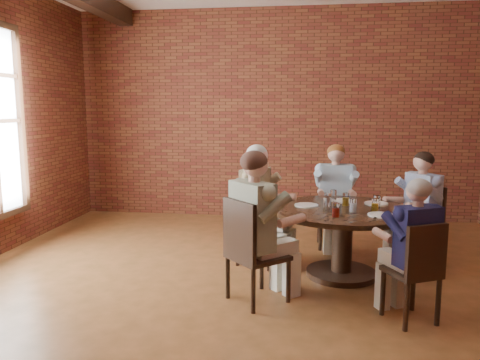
# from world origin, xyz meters

# --- Properties ---
(floor) EXTENTS (7.00, 7.00, 0.00)m
(floor) POSITION_xyz_m (0.00, 0.00, 0.00)
(floor) COLOR #9B5A30
(floor) RESTS_ON ground
(wall_back) EXTENTS (7.00, 0.00, 7.00)m
(wall_back) POSITION_xyz_m (0.00, 3.50, 1.70)
(wall_back) COLOR brown
(wall_back) RESTS_ON ground
(wall_front) EXTENTS (7.00, 0.00, 7.00)m
(wall_front) POSITION_xyz_m (0.00, -3.50, 1.70)
(wall_front) COLOR brown
(wall_front) RESTS_ON ground
(dining_table) EXTENTS (1.50, 1.50, 0.75)m
(dining_table) POSITION_xyz_m (0.90, 0.77, 0.53)
(dining_table) COLOR black
(dining_table) RESTS_ON floor
(chair_a) EXTENTS (0.57, 0.57, 0.93)m
(chair_a) POSITION_xyz_m (1.86, 1.30, 0.50)
(chair_a) COLOR black
(chair_a) RESTS_ON floor
(diner_a) EXTENTS (0.81, 0.76, 1.31)m
(diner_a) POSITION_xyz_m (1.78, 1.26, 0.66)
(diner_a) COLOR #3A5496
(diner_a) RESTS_ON floor
(chair_b) EXTENTS (0.43, 0.43, 0.94)m
(chair_b) POSITION_xyz_m (0.89, 1.94, 0.51)
(chair_b) COLOR black
(chair_b) RESTS_ON floor
(diner_b) EXTENTS (0.54, 0.66, 1.34)m
(diner_b) POSITION_xyz_m (0.89, 1.86, 0.67)
(diner_b) COLOR #9EB7C9
(diner_b) RESTS_ON floor
(chair_c) EXTENTS (0.57, 0.57, 0.97)m
(chair_c) POSITION_xyz_m (-0.10, 1.10, 0.52)
(chair_c) COLOR black
(chair_c) RESTS_ON floor
(diner_c) EXTENTS (0.83, 0.75, 1.39)m
(diner_c) POSITION_xyz_m (-0.01, 1.07, 0.69)
(diner_c) COLOR brown
(diner_c) RESTS_ON floor
(chair_d) EXTENTS (0.66, 0.66, 0.99)m
(chair_d) POSITION_xyz_m (-0.01, -0.07, 0.53)
(chair_d) COLOR black
(chair_d) RESTS_ON floor
(diner_d) EXTENTS (0.92, 0.91, 1.42)m
(diner_d) POSITION_xyz_m (0.06, -0.00, 0.71)
(diner_d) COLOR gray
(diner_d) RESTS_ON floor
(chair_e) EXTENTS (0.50, 0.50, 0.88)m
(chair_e) POSITION_xyz_m (1.42, -0.32, 0.48)
(chair_e) COLOR black
(chair_e) RESTS_ON floor
(diner_e) EXTENTS (0.67, 0.72, 1.23)m
(diner_e) POSITION_xyz_m (1.39, -0.25, 0.62)
(diner_e) COLOR #17163F
(diner_e) RESTS_ON floor
(plate_a) EXTENTS (0.26, 0.26, 0.01)m
(plate_a) POSITION_xyz_m (1.28, 1.04, 0.76)
(plate_a) COLOR white
(plate_a) RESTS_ON dining_table
(plate_b) EXTENTS (0.26, 0.26, 0.01)m
(plate_b) POSITION_xyz_m (0.93, 1.14, 0.76)
(plate_b) COLOR white
(plate_b) RESTS_ON dining_table
(plate_c) EXTENTS (0.26, 0.26, 0.01)m
(plate_c) POSITION_xyz_m (0.51, 0.84, 0.76)
(plate_c) COLOR white
(plate_c) RESTS_ON dining_table
(plate_d) EXTENTS (0.26, 0.26, 0.01)m
(plate_d) POSITION_xyz_m (1.24, 0.46, 0.76)
(plate_d) COLOR white
(plate_d) RESTS_ON dining_table
(glass_a) EXTENTS (0.07, 0.07, 0.14)m
(glass_a) POSITION_xyz_m (1.25, 0.81, 0.82)
(glass_a) COLOR white
(glass_a) RESTS_ON dining_table
(glass_b) EXTENTS (0.07, 0.07, 0.14)m
(glass_b) POSITION_xyz_m (0.94, 0.91, 0.82)
(glass_b) COLOR white
(glass_b) RESTS_ON dining_table
(glass_c) EXTENTS (0.07, 0.07, 0.14)m
(glass_c) POSITION_xyz_m (0.82, 1.09, 0.82)
(glass_c) COLOR white
(glass_c) RESTS_ON dining_table
(glass_d) EXTENTS (0.07, 0.07, 0.14)m
(glass_d) POSITION_xyz_m (0.74, 0.90, 0.82)
(glass_d) COLOR white
(glass_d) RESTS_ON dining_table
(glass_e) EXTENTS (0.07, 0.07, 0.14)m
(glass_e) POSITION_xyz_m (0.72, 0.63, 0.82)
(glass_e) COLOR white
(glass_e) RESTS_ON dining_table
(glass_f) EXTENTS (0.07, 0.07, 0.14)m
(glass_f) POSITION_xyz_m (0.79, 0.34, 0.82)
(glass_f) COLOR white
(glass_f) RESTS_ON dining_table
(glass_g) EXTENTS (0.07, 0.07, 0.14)m
(glass_g) POSITION_xyz_m (0.98, 0.59, 0.82)
(glass_g) COLOR white
(glass_g) RESTS_ON dining_table
(glass_h) EXTENTS (0.07, 0.07, 0.14)m
(glass_h) POSITION_xyz_m (1.20, 0.63, 0.82)
(glass_h) COLOR white
(glass_h) RESTS_ON dining_table
(smartphone) EXTENTS (0.11, 0.16, 0.01)m
(smartphone) POSITION_xyz_m (1.18, 0.42, 0.75)
(smartphone) COLOR black
(smartphone) RESTS_ON dining_table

